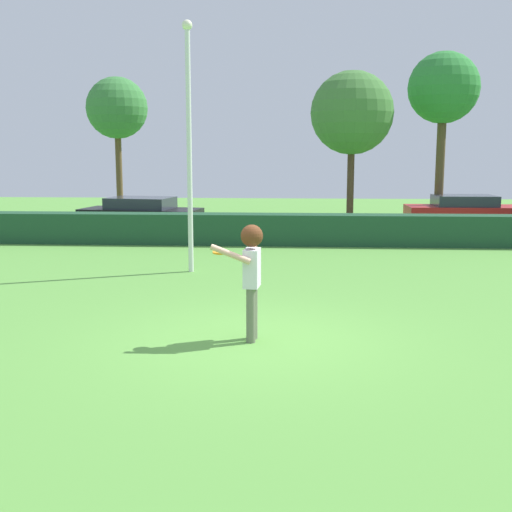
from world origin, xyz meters
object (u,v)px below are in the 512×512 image
object	(u,v)px
frisbee	(221,252)
maple_tree	(444,90)
parked_car_black	(141,213)
parked_car_red	(464,210)
person	(251,267)
birch_tree	(117,109)
oak_tree	(352,113)
lamppost	(189,136)

from	to	relation	value
frisbee	maple_tree	xyz separation A→B (m)	(6.53, 15.35, 3.74)
parked_car_black	parked_car_red	world-z (taller)	same
frisbee	parked_car_black	xyz separation A→B (m)	(-4.41, 13.06, -0.69)
parked_car_red	maple_tree	xyz separation A→B (m)	(-0.86, 0.44, 4.43)
person	maple_tree	xyz separation A→B (m)	(6.08, 15.29, 3.98)
frisbee	birch_tree	world-z (taller)	birch_tree
maple_tree	birch_tree	bearing A→B (deg)	176.68
parked_car_red	oak_tree	size ratio (longest dim) A/B	0.73
maple_tree	frisbee	bearing A→B (deg)	-113.04
oak_tree	parked_car_black	bearing A→B (deg)	-170.07
birch_tree	lamppost	bearing A→B (deg)	-66.22
frisbee	birch_tree	bearing A→B (deg)	110.44
birch_tree	oak_tree	bearing A→B (deg)	-10.59
person	birch_tree	distance (m)	17.59
birch_tree	person	bearing A→B (deg)	-68.10
lamppost	maple_tree	bearing A→B (deg)	50.74
birch_tree	parked_car_red	bearing A→B (deg)	-4.99
person	birch_tree	xyz separation A→B (m)	(-6.44, 16.02, 3.38)
oak_tree	person	bearing A→B (deg)	-100.50
parked_car_black	frisbee	bearing A→B (deg)	-71.35
lamppost	birch_tree	xyz separation A→B (m)	(-4.59, 10.42, 1.29)
frisbee	maple_tree	size ratio (longest dim) A/B	0.04
frisbee	lamppost	xyz separation A→B (m)	(-1.40, 5.65, 1.85)
parked_car_black	oak_tree	distance (m)	8.40
person	frisbee	bearing A→B (deg)	-172.75
person	oak_tree	world-z (taller)	oak_tree
lamppost	oak_tree	world-z (taller)	lamppost
lamppost	birch_tree	size ratio (longest dim) A/B	1.01
parked_car_red	oak_tree	bearing A→B (deg)	-172.91
maple_tree	parked_car_red	bearing A→B (deg)	-27.32
parked_car_red	maple_tree	world-z (taller)	maple_tree
person	parked_car_red	size ratio (longest dim) A/B	0.42
parked_car_red	birch_tree	xyz separation A→B (m)	(-13.38, 1.17, 3.83)
oak_tree	frisbee	bearing A→B (deg)	-102.18
oak_tree	lamppost	bearing A→B (deg)	-117.30
lamppost	oak_tree	bearing A→B (deg)	62.70
parked_car_black	oak_tree	size ratio (longest dim) A/B	0.77
frisbee	maple_tree	bearing A→B (deg)	66.96
person	oak_tree	distance (m)	14.88
maple_tree	oak_tree	world-z (taller)	maple_tree
frisbee	lamppost	size ratio (longest dim) A/B	0.04
person	parked_car_red	xyz separation A→B (m)	(6.94, 14.85, -0.45)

